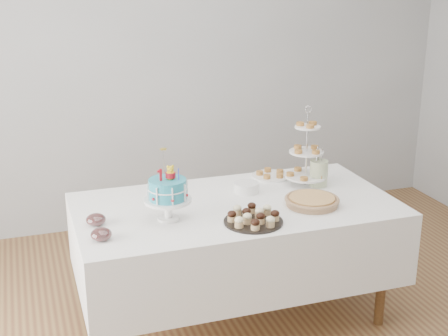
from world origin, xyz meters
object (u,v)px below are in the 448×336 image
object	(u,v)px
pastry_plate	(271,175)
jam_bowl_b	(96,220)
plate_stack	(246,187)
jam_bowl_a	(101,234)
tiered_stand	(307,152)
utensil_pitcher	(319,172)
birthday_cake	(168,201)
pie	(312,201)
cupcake_tray	(253,216)
table	(236,238)

from	to	relation	value
pastry_plate	jam_bowl_b	distance (m)	1.31
plate_stack	jam_bowl_a	xyz separation A→B (m)	(-0.97, -0.43, -0.00)
tiered_stand	utensil_pitcher	world-z (taller)	tiered_stand
birthday_cake	pie	size ratio (longest dim) A/B	1.25
pie	tiered_stand	xyz separation A→B (m)	(0.12, 0.35, 0.19)
tiered_stand	jam_bowl_a	distance (m)	1.46
tiered_stand	jam_bowl_b	world-z (taller)	tiered_stand
tiered_stand	utensil_pitcher	size ratio (longest dim) A/B	2.04
tiered_stand	utensil_pitcher	bearing A→B (deg)	-32.40
jam_bowl_a	utensil_pitcher	world-z (taller)	utensil_pitcher
cupcake_tray	utensil_pitcher	distance (m)	0.76
birthday_cake	jam_bowl_a	world-z (taller)	birthday_cake
jam_bowl_b	cupcake_tray	bearing A→B (deg)	-16.54
jam_bowl_b	utensil_pitcher	xyz separation A→B (m)	(1.45, 0.19, 0.06)
plate_stack	table	bearing A→B (deg)	-127.98
birthday_cake	cupcake_tray	distance (m)	0.48
plate_stack	pastry_plate	bearing A→B (deg)	40.40
plate_stack	utensil_pitcher	distance (m)	0.49
table	jam_bowl_a	size ratio (longest dim) A/B	17.31
cupcake_tray	utensil_pitcher	xyz separation A→B (m)	(0.62, 0.43, 0.05)
birthday_cake	tiered_stand	size ratio (longest dim) A/B	0.78
pie	utensil_pitcher	distance (m)	0.36
pie	jam_bowl_b	size ratio (longest dim) A/B	2.98
table	utensil_pitcher	size ratio (longest dim) A/B	7.42
jam_bowl_b	plate_stack	bearing A→B (deg)	12.89
cupcake_tray	tiered_stand	distance (m)	0.75
pastry_plate	pie	bearing A→B (deg)	-86.68
birthday_cake	tiered_stand	world-z (taller)	tiered_stand
tiered_stand	plate_stack	size ratio (longest dim) A/B	3.28
jam_bowl_a	plate_stack	bearing A→B (deg)	23.92
jam_bowl_a	cupcake_tray	bearing A→B (deg)	-2.74
jam_bowl_a	birthday_cake	bearing A→B (deg)	20.95
cupcake_tray	utensil_pitcher	world-z (taller)	utensil_pitcher
pastry_plate	table	bearing A→B (deg)	-135.18
cupcake_tray	plate_stack	size ratio (longest dim) A/B	2.08
table	jam_bowl_a	xyz separation A→B (m)	(-0.84, -0.26, 0.26)
cupcake_tray	pastry_plate	size ratio (longest dim) A/B	1.29
tiered_stand	birthday_cake	bearing A→B (deg)	-163.77
tiered_stand	utensil_pitcher	distance (m)	0.15
birthday_cake	jam_bowl_a	distance (m)	0.43
jam_bowl_a	utensil_pitcher	bearing A→B (deg)	15.15
tiered_stand	jam_bowl_a	bearing A→B (deg)	-162.39
jam_bowl_b	pastry_plate	bearing A→B (deg)	19.81
cupcake_tray	pastry_plate	bearing A→B (deg)	60.34
plate_stack	utensil_pitcher	world-z (taller)	utensil_pitcher
table	pastry_plate	bearing A→B (deg)	44.82
pastry_plate	jam_bowl_a	bearing A→B (deg)	-152.10
pastry_plate	jam_bowl_a	size ratio (longest dim) A/B	2.34
tiered_stand	jam_bowl_b	size ratio (longest dim) A/B	4.80
tiered_stand	jam_bowl_b	xyz separation A→B (m)	(-1.38, -0.23, -0.19)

